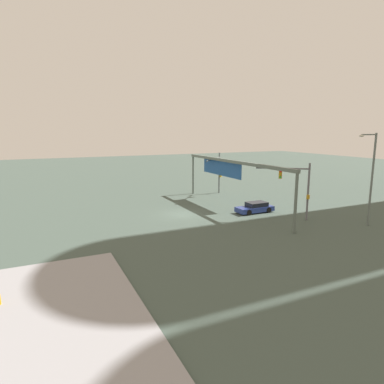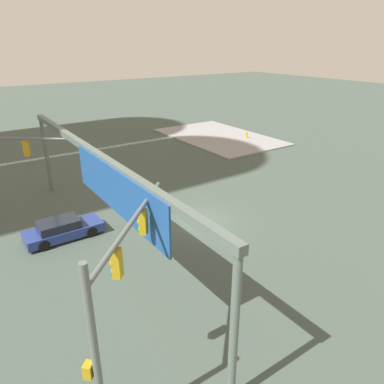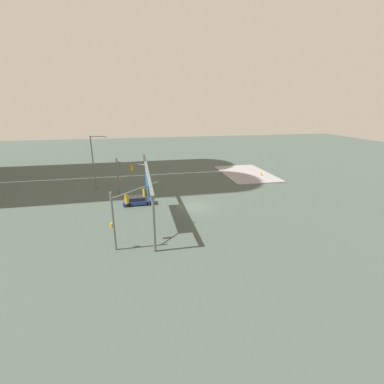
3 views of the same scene
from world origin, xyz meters
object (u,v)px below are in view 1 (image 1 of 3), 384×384
at_px(traffic_signal_near_corner, 297,183).
at_px(streetlamp_curved_arm, 371,173).
at_px(traffic_signal_opposite_side, 216,167).
at_px(sedan_car_approaching, 255,208).

relative_size(traffic_signal_near_corner, streetlamp_curved_arm, 0.66).
height_order(traffic_signal_near_corner, traffic_signal_opposite_side, traffic_signal_opposite_side).
distance_m(traffic_signal_near_corner, traffic_signal_opposite_side, 15.70).
distance_m(traffic_signal_near_corner, sedan_car_approaching, 5.85).
height_order(traffic_signal_near_corner, streetlamp_curved_arm, streetlamp_curved_arm).
bearing_deg(sedan_car_approaching, traffic_signal_near_corner, 113.55).
xyz_separation_m(streetlamp_curved_arm, sedan_car_approaching, (-9.19, -6.76, -4.69)).
xyz_separation_m(traffic_signal_near_corner, sedan_car_approaching, (-4.37, -1.98, -3.34)).
xyz_separation_m(traffic_signal_near_corner, traffic_signal_opposite_side, (-15.68, -0.78, 0.19)).
bearing_deg(streetlamp_curved_arm, traffic_signal_near_corner, -51.83).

